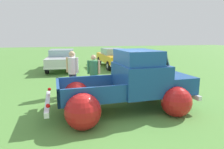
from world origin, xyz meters
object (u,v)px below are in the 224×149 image
Objects in this scene: show_car_0 at (62,59)px; show_car_1 at (113,57)px; spectator_0 at (72,70)px; spectator_1 at (94,72)px; vintage_pickup_truck at (132,86)px.

show_car_1 is (3.86, 0.29, -0.00)m from show_car_0.
show_car_1 is at bearing -177.65° from spectator_0.
spectator_0 is at bearing 7.41° from show_car_0.
spectator_0 is 1.10× the size of spectator_1.
show_car_0 and show_car_1 have the same top height.
show_car_1 is (1.69, 8.67, 0.03)m from vintage_pickup_truck.
spectator_1 is (0.85, -0.05, -0.11)m from spectator_0.
vintage_pickup_truck is 2.21m from spectator_1.
spectator_1 is at bearing 112.97° from vintage_pickup_truck.
show_car_0 is (-2.17, 8.38, 0.03)m from vintage_pickup_truck.
vintage_pickup_truck is 8.66m from show_car_0.
show_car_0 is 2.55× the size of spectator_0.
spectator_0 reaches higher than show_car_0.
vintage_pickup_truck is at bearing 71.11° from spectator_0.
spectator_1 reaches higher than show_car_1.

